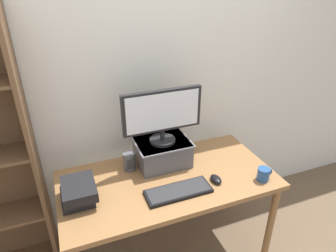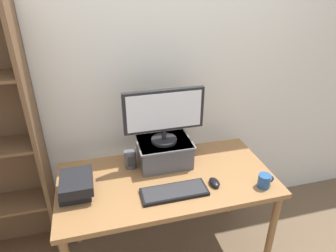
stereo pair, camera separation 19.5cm
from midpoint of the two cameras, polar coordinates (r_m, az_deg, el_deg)
name	(u,v)px [view 1 (the left image)]	position (r m, az deg, el deg)	size (l,w,h in m)	color
back_wall	(143,79)	(2.26, -7.34, 8.81)	(7.00, 0.08, 2.60)	silver
desk	(168,187)	(2.12, -2.69, -11.57)	(1.46, 0.74, 0.76)	olive
riser_box	(163,152)	(2.17, -3.63, -4.97)	(0.39, 0.30, 0.18)	#515156
computer_monitor	(162,114)	(2.02, -3.86, 2.27)	(0.56, 0.18, 0.39)	black
keyboard	(178,191)	(1.94, -0.93, -12.42)	(0.43, 0.16, 0.02)	black
computer_mouse	(216,179)	(2.04, 6.40, -10.12)	(0.06, 0.10, 0.04)	black
book_stack	(78,192)	(1.96, -19.54, -11.90)	(0.21, 0.25, 0.12)	black
coffee_mug	(264,174)	(2.10, 15.24, -8.93)	(0.11, 0.08, 0.09)	#234C84
desk_speaker	(129,162)	(2.15, -9.99, -6.77)	(0.09, 0.09, 0.13)	#4C4C51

